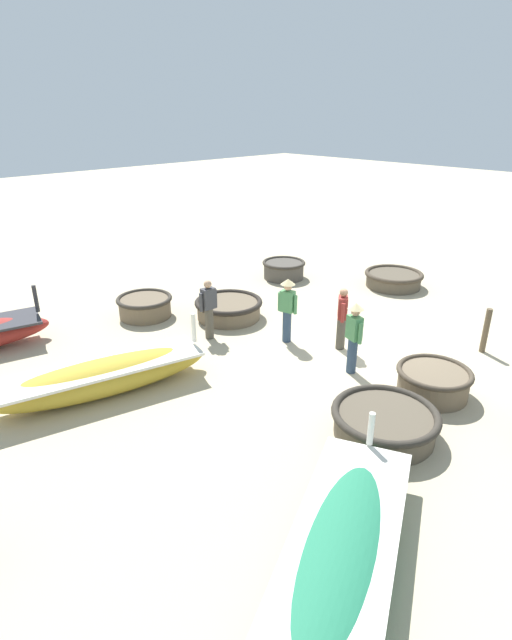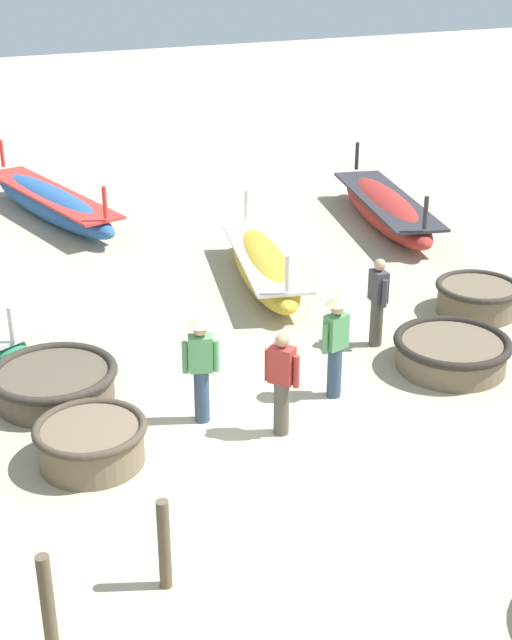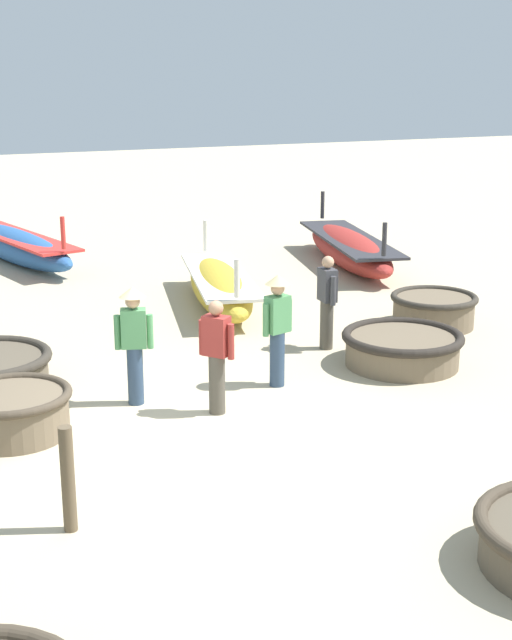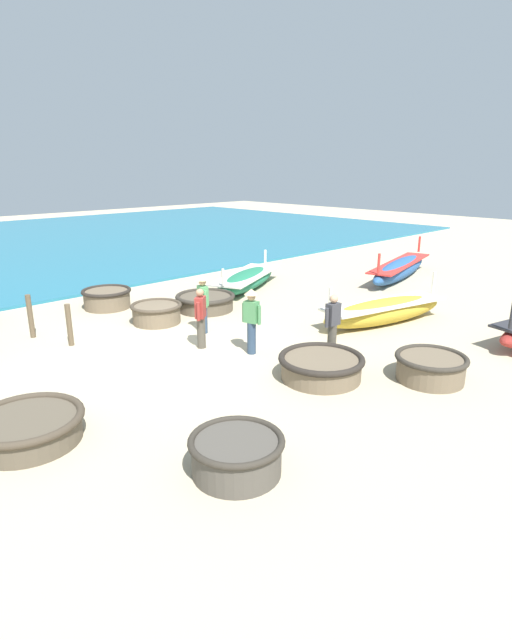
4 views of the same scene
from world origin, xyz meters
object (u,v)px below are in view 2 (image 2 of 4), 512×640
at_px(long_boat_green_hull, 386,209).
at_px(fisherman_hauling, 201,362).
at_px(long_boat_blue_hull, 51,203).
at_px(fisherman_with_hat, 336,340).
at_px(long_boat_white_hull, 265,266).
at_px(coracle_beside_post, 91,442).
at_px(coracle_far_right, 477,297).
at_px(mooring_post_shoreline, 164,544).
at_px(fisherman_standing_left, 378,300).
at_px(mooring_post_inland, 48,606).
at_px(coracle_front_right, 54,382).
at_px(fisherman_standing_right, 282,381).
at_px(coracle_upturned, 452,352).

distance_m(long_boat_green_hull, fisherman_hauling, 9.82).
xyz_separation_m(long_boat_blue_hull, fisherman_with_hat, (2.00, -10.51, 0.55)).
bearing_deg(long_boat_white_hull, coracle_beside_post, -134.79).
relative_size(coracle_far_right, mooring_post_shoreline, 1.40).
bearing_deg(fisherman_standing_left, mooring_post_inland, -144.35).
xyz_separation_m(coracle_beside_post, fisherman_with_hat, (3.85, 0.26, 0.64)).
xyz_separation_m(long_boat_white_hull, mooring_post_inland, (-6.04, -8.03, 0.21)).
distance_m(coracle_far_right, mooring_post_inland, 10.38).
xyz_separation_m(fisherman_standing_left, mooring_post_inland, (-6.62, -4.75, -0.23)).
xyz_separation_m(coracle_front_right, mooring_post_shoreline, (0.17, -4.66, 0.27)).
relative_size(long_boat_blue_hull, fisherman_standing_left, 3.85).
distance_m(coracle_far_right, fisherman_with_hat, 4.32).
relative_size(long_boat_green_hull, fisherman_standing_right, 3.48).
height_order(long_boat_green_hull, fisherman_hauling, fisherman_hauling).
relative_size(long_boat_blue_hull, long_boat_white_hull, 1.31).
bearing_deg(mooring_post_shoreline, long_boat_blue_hull, 82.63).
height_order(long_boat_green_hull, fisherman_standing_right, fisherman_standing_right).
relative_size(coracle_upturned, long_boat_green_hull, 0.35).
height_order(fisherman_standing_left, mooring_post_shoreline, fisherman_standing_left).
xyz_separation_m(long_boat_white_hull, mooring_post_shoreline, (-4.69, -7.56, 0.17)).
relative_size(coracle_upturned, mooring_post_inland, 1.58).
height_order(mooring_post_inland, mooring_post_shoreline, mooring_post_inland).
relative_size(coracle_front_right, mooring_post_inland, 1.61).
bearing_deg(fisherman_standing_right, coracle_far_right, 24.23).
height_order(long_boat_green_hull, long_boat_white_hull, long_boat_green_hull).
relative_size(long_boat_green_hull, fisherman_standing_left, 3.48).
distance_m(fisherman_standing_right, fisherman_standing_left, 3.34).
distance_m(long_boat_white_hull, fisherman_standing_right, 5.66).
bearing_deg(coracle_far_right, coracle_beside_post, -166.06).
distance_m(long_boat_blue_hull, mooring_post_shoreline, 13.61).
bearing_deg(long_boat_white_hull, coracle_front_right, -149.17).
relative_size(fisherman_hauling, fisherman_standing_left, 1.06).
xyz_separation_m(coracle_front_right, coracle_far_right, (7.85, 0.00, 0.03)).
height_order(fisherman_hauling, fisherman_standing_left, fisherman_hauling).
height_order(coracle_front_right, fisherman_standing_right, fisherman_standing_right).
xyz_separation_m(long_boat_white_hull, fisherman_standing_left, (0.57, -3.29, 0.45)).
relative_size(coracle_front_right, coracle_beside_post, 1.27).
height_order(coracle_beside_post, fisherman_standing_left, fisherman_standing_left).
height_order(long_boat_white_hull, fisherman_standing_left, fisherman_standing_left).
distance_m(long_boat_blue_hull, long_boat_white_hull, 6.63).
distance_m(coracle_far_right, mooring_post_shoreline, 8.98).
height_order(fisherman_hauling, mooring_post_inland, fisherman_hauling).
bearing_deg(fisherman_standing_left, long_boat_white_hull, 99.88).
bearing_deg(mooring_post_inland, coracle_front_right, 77.06).
distance_m(long_boat_blue_hull, fisherman_with_hat, 10.71).
height_order(coracle_beside_post, mooring_post_shoreline, mooring_post_shoreline).
xyz_separation_m(long_boat_white_hull, fisherman_with_hat, (-0.95, -4.57, 0.57)).
relative_size(coracle_beside_post, mooring_post_inland, 1.27).
relative_size(fisherman_hauling, fisherman_with_hat, 1.00).
distance_m(coracle_upturned, long_boat_white_hull, 4.70).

